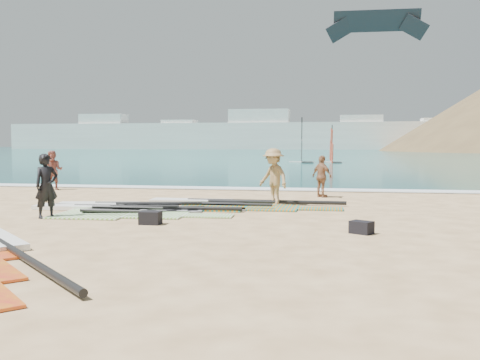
% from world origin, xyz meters
% --- Properties ---
extents(ground, '(300.00, 300.00, 0.00)m').
position_xyz_m(ground, '(0.00, 0.00, 0.00)').
color(ground, '#DEB982').
rests_on(ground, ground).
extents(sea, '(300.00, 240.00, 0.06)m').
position_xyz_m(sea, '(0.00, 132.00, 0.00)').
color(sea, '#0B4353').
rests_on(sea, ground).
extents(surf_line, '(300.00, 1.20, 0.04)m').
position_xyz_m(surf_line, '(0.00, 12.30, 0.00)').
color(surf_line, white).
rests_on(surf_line, ground).
extents(far_town, '(160.00, 8.00, 12.00)m').
position_xyz_m(far_town, '(-15.72, 150.00, 4.49)').
color(far_town, white).
rests_on(far_town, ground).
extents(rig_grey, '(6.14, 2.90, 0.20)m').
position_xyz_m(rig_grey, '(-3.57, 5.04, 0.05)').
color(rig_grey, '#252528').
rests_on(rig_grey, ground).
extents(rig_green, '(6.43, 2.54, 0.21)m').
position_xyz_m(rig_green, '(-3.84, 4.03, 0.05)').
color(rig_green, '#6DBD33').
rests_on(rig_green, ground).
extents(rig_orange, '(6.52, 2.55, 0.21)m').
position_xyz_m(rig_orange, '(-0.87, 6.23, 0.05)').
color(rig_orange, orange).
rests_on(rig_orange, ground).
extents(gear_bag_near, '(0.52, 0.38, 0.33)m').
position_xyz_m(gear_bag_near, '(-1.96, 2.04, 0.16)').
color(gear_bag_near, black).
rests_on(gear_bag_near, ground).
extents(gear_bag_far, '(0.58, 0.54, 0.29)m').
position_xyz_m(gear_bag_far, '(3.17, 1.55, 0.14)').
color(gear_bag_far, black).
rests_on(gear_bag_far, ground).
extents(person_wetsuit, '(0.71, 0.76, 1.74)m').
position_xyz_m(person_wetsuit, '(-5.09, 2.61, 0.87)').
color(person_wetsuit, black).
rests_on(person_wetsuit, ground).
extents(beachgoer_left, '(0.94, 0.80, 1.70)m').
position_xyz_m(beachgoer_left, '(-9.41, 10.64, 0.85)').
color(beachgoer_left, '#A2574A').
rests_on(beachgoer_left, ground).
extents(beachgoer_mid, '(1.36, 1.30, 1.85)m').
position_xyz_m(beachgoer_mid, '(0.60, 6.65, 0.93)').
color(beachgoer_mid, '#9D794B').
rests_on(beachgoer_mid, ground).
extents(beachgoer_back, '(0.94, 0.90, 1.57)m').
position_xyz_m(beachgoer_back, '(2.10, 9.47, 0.78)').
color(beachgoer_back, '#9A6845').
rests_on(beachgoer_back, ground).
extents(windsurfer_left, '(2.56, 3.07, 4.58)m').
position_xyz_m(windsurfer_left, '(-0.70, 42.77, 1.32)').
color(windsurfer_left, white).
rests_on(windsurfer_left, ground).
extents(windsurfer_centre, '(2.16, 2.55, 3.82)m').
position_xyz_m(windsurfer_centre, '(2.23, 43.31, 1.16)').
color(windsurfer_centre, white).
rests_on(windsurfer_centre, ground).
extents(kitesurf_kite, '(9.29, 1.22, 2.82)m').
position_xyz_m(kitesurf_kite, '(6.18, 40.50, 12.95)').
color(kitesurf_kite, black).
rests_on(kitesurf_kite, ground).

